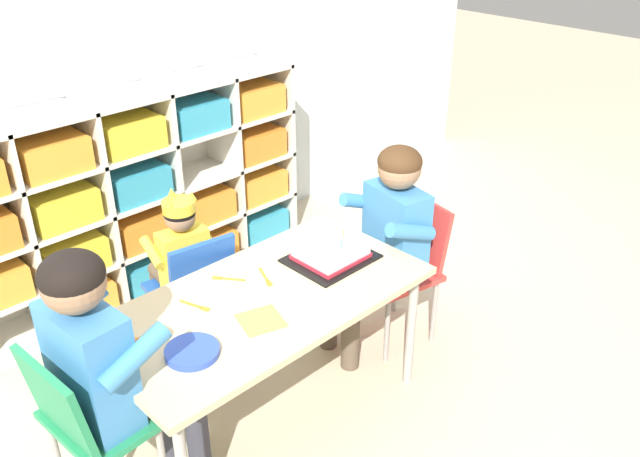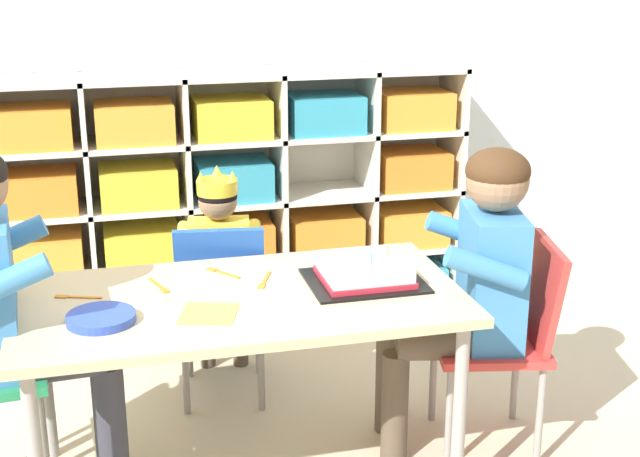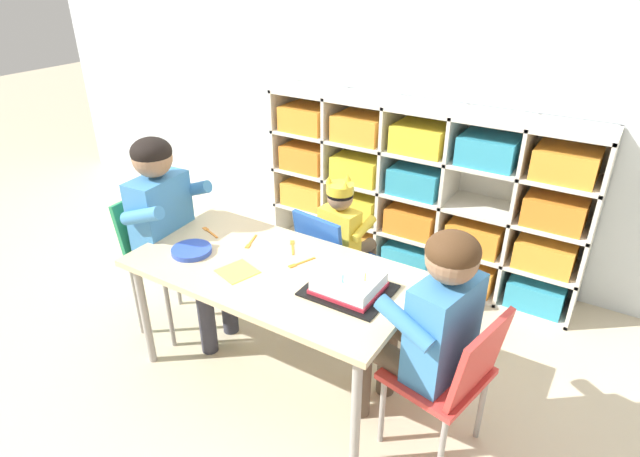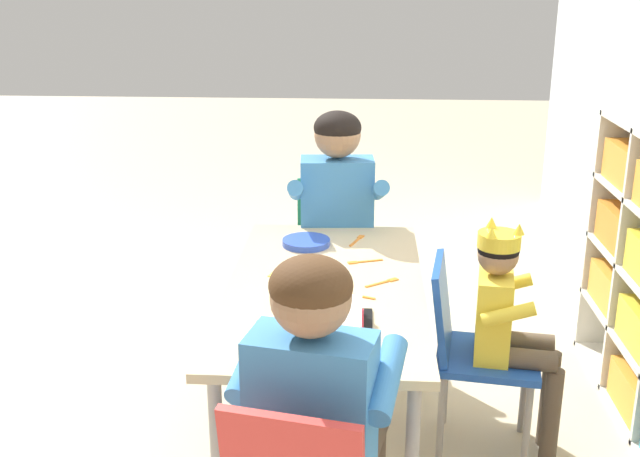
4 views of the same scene
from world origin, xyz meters
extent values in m
plane|color=beige|center=(0.00, 0.00, 0.00)|extent=(16.00, 16.00, 0.00)
cube|color=silver|center=(0.00, 1.46, 1.50)|extent=(6.29, 0.10, 3.00)
cube|color=silver|center=(0.17, 1.40, 0.53)|extent=(1.97, 0.01, 1.06)
cube|color=silver|center=(-0.80, 1.24, 0.53)|extent=(0.02, 0.32, 1.06)
cube|color=silver|center=(-0.41, 1.24, 0.53)|extent=(0.02, 0.32, 1.06)
cube|color=silver|center=(-0.02, 1.24, 0.53)|extent=(0.02, 0.32, 1.06)
cube|color=silver|center=(0.37, 1.24, 0.53)|extent=(0.02, 0.32, 1.06)
cube|color=silver|center=(0.76, 1.24, 0.53)|extent=(0.02, 0.32, 1.06)
cube|color=silver|center=(1.15, 1.24, 0.53)|extent=(0.02, 0.32, 1.06)
cube|color=silver|center=(0.17, 1.24, 0.01)|extent=(1.97, 0.32, 0.02)
cube|color=silver|center=(0.17, 1.24, 0.27)|extent=(1.97, 0.32, 0.02)
cube|color=silver|center=(0.17, 1.24, 0.53)|extent=(1.97, 0.32, 0.02)
cube|color=silver|center=(0.17, 1.24, 0.79)|extent=(1.97, 0.32, 0.02)
cube|color=silver|center=(0.17, 1.24, 1.05)|extent=(1.97, 0.32, 0.02)
cube|color=orange|center=(-0.22, 1.23, 0.10)|extent=(0.30, 0.26, 0.16)
cube|color=teal|center=(0.17, 1.23, 0.10)|extent=(0.30, 0.26, 0.16)
cube|color=orange|center=(0.56, 1.23, 0.10)|extent=(0.30, 0.26, 0.16)
cube|color=teal|center=(0.95, 1.23, 0.10)|extent=(0.30, 0.26, 0.16)
cube|color=orange|center=(-0.61, 1.23, 0.36)|extent=(0.30, 0.26, 0.16)
cube|color=yellow|center=(-0.22, 1.23, 0.36)|extent=(0.30, 0.26, 0.16)
cube|color=orange|center=(0.17, 1.23, 0.36)|extent=(0.30, 0.26, 0.16)
cube|color=orange|center=(0.56, 1.23, 0.36)|extent=(0.30, 0.26, 0.16)
cube|color=orange|center=(0.95, 1.23, 0.36)|extent=(0.30, 0.26, 0.16)
cube|color=orange|center=(-0.61, 1.23, 0.62)|extent=(0.30, 0.26, 0.16)
cube|color=yellow|center=(-0.22, 1.23, 0.62)|extent=(0.30, 0.26, 0.16)
cube|color=teal|center=(0.17, 1.23, 0.62)|extent=(0.30, 0.26, 0.16)
cube|color=orange|center=(0.95, 1.23, 0.62)|extent=(0.30, 0.26, 0.16)
cube|color=orange|center=(-0.61, 1.23, 0.88)|extent=(0.30, 0.26, 0.16)
cube|color=orange|center=(-0.22, 1.23, 0.88)|extent=(0.30, 0.26, 0.16)
cube|color=yellow|center=(0.17, 1.23, 0.88)|extent=(0.30, 0.26, 0.16)
cube|color=teal|center=(0.56, 1.23, 0.88)|extent=(0.30, 0.26, 0.16)
cube|color=orange|center=(0.95, 1.23, 0.88)|extent=(0.30, 0.26, 0.16)
cube|color=#D1B789|center=(0.00, 0.00, 0.58)|extent=(1.27, 0.66, 0.03)
cylinder|color=#9E9993|center=(-0.58, -0.27, 0.28)|extent=(0.04, 0.04, 0.57)
cylinder|color=#9E9993|center=(0.58, -0.27, 0.28)|extent=(0.04, 0.04, 0.57)
cylinder|color=#9E9993|center=(-0.58, 0.27, 0.28)|extent=(0.04, 0.04, 0.57)
cylinder|color=#9E9993|center=(0.58, 0.27, 0.28)|extent=(0.04, 0.04, 0.57)
cube|color=#1E4CA8|center=(0.02, 0.55, 0.35)|extent=(0.37, 0.38, 0.03)
cube|color=#1E4CA8|center=(-0.01, 0.39, 0.52)|extent=(0.30, 0.11, 0.32)
cylinder|color=gray|center=(0.17, 0.67, 0.17)|extent=(0.02, 0.02, 0.34)
cylinder|color=gray|center=(-0.09, 0.71, 0.17)|extent=(0.02, 0.02, 0.34)
cylinder|color=gray|center=(0.12, 0.39, 0.17)|extent=(0.02, 0.02, 0.34)
cylinder|color=gray|center=(-0.13, 0.43, 0.17)|extent=(0.02, 0.02, 0.34)
cube|color=yellow|center=(0.02, 0.56, 0.50)|extent=(0.22, 0.14, 0.29)
sphere|color=#997051|center=(0.02, 0.56, 0.72)|extent=(0.13, 0.13, 0.13)
ellipsoid|color=black|center=(0.02, 0.56, 0.74)|extent=(0.14, 0.14, 0.10)
cylinder|color=yellow|center=(0.02, 0.56, 0.77)|extent=(0.14, 0.14, 0.05)
cone|color=yellow|center=(0.03, 0.62, 0.81)|extent=(0.04, 0.04, 0.04)
cone|color=yellow|center=(0.07, 0.53, 0.81)|extent=(0.04, 0.04, 0.04)
cone|color=yellow|center=(-0.04, 0.54, 0.81)|extent=(0.04, 0.04, 0.04)
cylinder|color=brown|center=(0.10, 0.66, 0.39)|extent=(0.10, 0.22, 0.07)
cylinder|color=brown|center=(-0.03, 0.68, 0.39)|extent=(0.10, 0.22, 0.07)
cylinder|color=brown|center=(0.11, 0.76, 0.18)|extent=(0.06, 0.06, 0.36)
cylinder|color=brown|center=(-0.01, 0.78, 0.18)|extent=(0.06, 0.06, 0.36)
cylinder|color=yellow|center=(0.15, 0.59, 0.57)|extent=(0.07, 0.18, 0.10)
cylinder|color=yellow|center=(-0.10, 0.62, 0.57)|extent=(0.07, 0.18, 0.10)
cube|color=#238451|center=(-0.69, 0.01, 0.44)|extent=(0.30, 0.38, 0.03)
cube|color=#238451|center=(-0.82, 0.00, 0.60)|extent=(0.09, 0.33, 0.30)
cylinder|color=gray|center=(-0.57, -0.13, 0.21)|extent=(0.02, 0.02, 0.43)
cylinder|color=gray|center=(-0.59, 0.17, 0.21)|extent=(0.02, 0.02, 0.43)
cylinder|color=gray|center=(-0.79, -0.14, 0.21)|extent=(0.02, 0.02, 0.43)
cylinder|color=gray|center=(-0.81, 0.15, 0.21)|extent=(0.02, 0.02, 0.43)
cube|color=#3D7FBC|center=(-0.69, 0.01, 0.66)|extent=(0.18, 0.31, 0.42)
sphere|color=#997051|center=(-0.69, 0.01, 0.97)|extent=(0.19, 0.19, 0.19)
ellipsoid|color=black|center=(-0.69, 0.01, 1.00)|extent=(0.19, 0.19, 0.14)
cylinder|color=#33333D|center=(-0.53, -0.07, 0.48)|extent=(0.31, 0.12, 0.10)
cylinder|color=#33333D|center=(-0.55, 0.11, 0.48)|extent=(0.31, 0.12, 0.10)
cylinder|color=#33333D|center=(-0.38, -0.06, 0.22)|extent=(0.08, 0.08, 0.45)
cylinder|color=#33333D|center=(-0.40, 0.12, 0.22)|extent=(0.08, 0.08, 0.45)
cylinder|color=#3D7FBC|center=(-0.62, -0.15, 0.75)|extent=(0.25, 0.08, 0.14)
cylinder|color=#3D7FBC|center=(-0.64, 0.19, 0.75)|extent=(0.25, 0.08, 0.14)
cube|color=red|center=(0.78, 0.01, 0.36)|extent=(0.41, 0.42, 0.03)
cube|color=red|center=(0.94, -0.02, 0.53)|extent=(0.13, 0.34, 0.31)
cylinder|color=gray|center=(0.68, 0.18, 0.17)|extent=(0.02, 0.02, 0.35)
cylinder|color=gray|center=(0.61, -0.11, 0.17)|extent=(0.02, 0.02, 0.35)
cylinder|color=gray|center=(0.95, 0.13, 0.17)|extent=(0.02, 0.02, 0.35)
cylinder|color=gray|center=(0.89, -0.17, 0.17)|extent=(0.02, 0.02, 0.35)
cube|color=#3D7FBC|center=(0.78, 0.01, 0.58)|extent=(0.22, 0.33, 0.42)
sphere|color=#997051|center=(0.78, 0.01, 0.89)|extent=(0.19, 0.19, 0.19)
ellipsoid|color=#472D19|center=(0.78, 0.01, 0.92)|extent=(0.19, 0.19, 0.14)
cylinder|color=brown|center=(0.65, 0.13, 0.40)|extent=(0.31, 0.16, 0.10)
cylinder|color=brown|center=(0.62, -0.05, 0.40)|extent=(0.31, 0.16, 0.10)
cylinder|color=brown|center=(0.51, 0.16, 0.18)|extent=(0.08, 0.08, 0.37)
cylinder|color=brown|center=(0.47, -0.02, 0.18)|extent=(0.08, 0.08, 0.37)
cylinder|color=#3D7FBC|center=(0.76, 0.19, 0.67)|extent=(0.26, 0.11, 0.14)
cylinder|color=#3D7FBC|center=(0.69, -0.15, 0.67)|extent=(0.26, 0.11, 0.14)
cube|color=black|center=(0.37, 0.02, 0.60)|extent=(0.34, 0.28, 0.01)
cube|color=white|center=(0.37, 0.02, 0.64)|extent=(0.25, 0.22, 0.07)
cube|color=red|center=(0.37, 0.02, 0.61)|extent=(0.26, 0.23, 0.02)
cylinder|color=#EFCC4C|center=(0.45, 0.02, 0.69)|extent=(0.01, 0.01, 0.04)
cylinder|color=#4CB2E5|center=(0.38, -0.04, 0.69)|extent=(0.01, 0.01, 0.04)
cylinder|color=blue|center=(-0.39, -0.09, 0.61)|extent=(0.18, 0.18, 0.02)
cube|color=#F4DB4C|center=(-0.11, -0.11, 0.60)|extent=(0.19, 0.19, 0.00)
cube|color=orange|center=(-0.23, 0.15, 0.60)|extent=(0.04, 0.09, 0.00)
cube|color=orange|center=(-0.21, 0.09, 0.60)|extent=(0.03, 0.04, 0.00)
cube|color=orange|center=(-0.01, 0.17, 0.60)|extent=(0.07, 0.08, 0.00)
cube|color=orange|center=(-0.05, 0.23, 0.60)|extent=(0.04, 0.04, 0.00)
cube|color=orange|center=(0.10, 0.12, 0.60)|extent=(0.05, 0.10, 0.00)
cube|color=orange|center=(0.07, 0.05, 0.60)|extent=(0.03, 0.04, 0.00)
cube|color=orange|center=(-0.43, 0.09, 0.60)|extent=(0.10, 0.04, 0.00)
cube|color=orange|center=(-0.50, 0.11, 0.60)|extent=(0.04, 0.03, 0.00)
camera|label=1|loc=(-1.32, -1.65, 2.03)|focal=37.78mm
camera|label=2|loc=(-0.36, -2.36, 1.56)|focal=50.22mm
camera|label=3|loc=(1.22, -1.57, 1.82)|focal=29.68mm
camera|label=4|loc=(2.40, 0.13, 1.58)|focal=43.43mm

